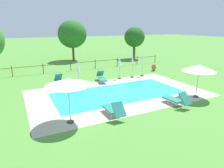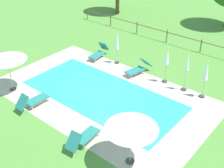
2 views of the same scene
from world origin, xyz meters
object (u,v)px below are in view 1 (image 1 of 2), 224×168
object	(u,v)px
patio_umbrella_open_by_bench	(199,68)
terracotta_urn_near_fence	(154,67)
patio_umbrella_closed_row_mid_west	(78,66)
sun_lounger_north_far	(102,78)
patio_umbrella_closed_row_west	(120,62)
patio_umbrella_closed_row_centre	(133,61)
sun_lounger_north_end	(113,109)
sun_lounger_north_mid	(176,99)
patio_umbrella_closed_row_mid_east	(143,61)
sun_lounger_north_near_steps	(61,82)
patio_umbrella_open_foreground	(68,82)
tree_west_mid	(72,34)
tree_far_west	(134,37)

from	to	relation	value
patio_umbrella_open_by_bench	terracotta_urn_near_fence	distance (m)	8.72
patio_umbrella_closed_row_mid_west	sun_lounger_north_far	bearing A→B (deg)	-8.46
patio_umbrella_closed_row_west	terracotta_urn_near_fence	xyz separation A→B (m)	(5.08, 1.35, -1.21)
patio_umbrella_open_by_bench	patio_umbrella_closed_row_centre	world-z (taller)	patio_umbrella_closed_row_centre
sun_lounger_north_end	patio_umbrella_closed_row_west	distance (m)	8.09
sun_lounger_north_mid	patio_umbrella_closed_row_mid_east	world-z (taller)	patio_umbrella_closed_row_mid_east
patio_umbrella_closed_row_mid_west	patio_umbrella_closed_row_mid_east	distance (m)	6.41
sun_lounger_north_near_steps	patio_umbrella_open_by_bench	world-z (taller)	patio_umbrella_open_by_bench
sun_lounger_north_mid	patio_umbrella_closed_row_west	size ratio (longest dim) A/B	0.82
sun_lounger_north_mid	patio_umbrella_closed_row_mid_east	bearing A→B (deg)	70.93
patio_umbrella_closed_row_mid_west	patio_umbrella_closed_row_mid_east	xyz separation A→B (m)	(6.41, -0.17, 0.01)
patio_umbrella_closed_row_mid_west	patio_umbrella_closed_row_mid_east	size ratio (longest dim) A/B	1.03
patio_umbrella_open_by_bench	terracotta_urn_near_fence	bearing A→B (deg)	71.44
patio_umbrella_open_foreground	patio_umbrella_closed_row_mid_west	world-z (taller)	patio_umbrella_closed_row_mid_west
sun_lounger_north_near_steps	sun_lounger_north_end	distance (m)	6.89
patio_umbrella_closed_row_mid_west	terracotta_urn_near_fence	distance (m)	9.14
terracotta_urn_near_fence	tree_west_mid	bearing A→B (deg)	119.54
patio_umbrella_closed_row_mid_west	tree_far_west	world-z (taller)	tree_far_west
patio_umbrella_closed_row_mid_west	sun_lounger_north_end	bearing A→B (deg)	-92.10
sun_lounger_north_near_steps	patio_umbrella_closed_row_mid_east	distance (m)	8.03
sun_lounger_north_far	patio_umbrella_closed_row_mid_east	xyz separation A→B (m)	(4.41, 0.12, 1.17)
sun_lounger_north_far	patio_umbrella_closed_row_mid_west	world-z (taller)	patio_umbrella_closed_row_mid_west
patio_umbrella_open_by_bench	tree_west_mid	distance (m)	19.06
patio_umbrella_closed_row_west	terracotta_urn_near_fence	world-z (taller)	patio_umbrella_closed_row_west
patio_umbrella_open_foreground	tree_far_west	distance (m)	21.23
sun_lounger_north_end	patio_umbrella_closed_row_centre	bearing A→B (deg)	50.85
tree_west_mid	patio_umbrella_open_foreground	bearing A→B (deg)	-106.71
patio_umbrella_open_by_bench	patio_umbrella_closed_row_centre	xyz separation A→B (m)	(-1.00, 6.68, -0.51)
sun_lounger_north_far	sun_lounger_north_end	size ratio (longest dim) A/B	1.06
tree_far_west	sun_lounger_north_mid	bearing A→B (deg)	-114.55
patio_umbrella_closed_row_centre	patio_umbrella_closed_row_mid_east	xyz separation A→B (m)	(1.15, -0.01, 0.01)
patio_umbrella_open_foreground	patio_umbrella_closed_row_west	size ratio (longest dim) A/B	1.01
sun_lounger_north_far	patio_umbrella_closed_row_west	world-z (taller)	patio_umbrella_closed_row_west
sun_lounger_north_near_steps	terracotta_urn_near_fence	xyz separation A→B (m)	(10.52, 1.43, -0.02)
patio_umbrella_closed_row_mid_east	sun_lounger_north_mid	bearing A→B (deg)	-109.07
sun_lounger_north_far	tree_far_west	size ratio (longest dim) A/B	0.43
sun_lounger_north_far	tree_west_mid	distance (m)	12.63
patio_umbrella_open_foreground	patio_umbrella_closed_row_mid_east	world-z (taller)	patio_umbrella_open_foreground
patio_umbrella_closed_row_mid_west	terracotta_urn_near_fence	world-z (taller)	patio_umbrella_closed_row_mid_west
patio_umbrella_closed_row_mid_west	tree_far_west	size ratio (longest dim) A/B	0.51
sun_lounger_north_mid	patio_umbrella_closed_row_mid_east	xyz separation A→B (m)	(2.47, 7.15, 1.16)
terracotta_urn_near_fence	patio_umbrella_open_foreground	bearing A→B (deg)	-145.56
sun_lounger_north_near_steps	patio_umbrella_closed_row_centre	xyz separation A→B (m)	(6.79, -0.00, 1.15)
patio_umbrella_open_foreground	patio_umbrella_closed_row_mid_west	size ratio (longest dim) A/B	0.99
patio_umbrella_open_by_bench	patio_umbrella_closed_row_mid_east	bearing A→B (deg)	88.67
sun_lounger_north_far	patio_umbrella_open_foreground	distance (m)	8.04
patio_umbrella_open_by_bench	patio_umbrella_closed_row_centre	bearing A→B (deg)	98.48
patio_umbrella_closed_row_centre	tree_west_mid	xyz separation A→B (m)	(-2.28, 12.02, 2.13)
patio_umbrella_closed_row_mid_west	patio_umbrella_closed_row_centre	size ratio (longest dim) A/B	0.99
sun_lounger_north_far	patio_umbrella_open_foreground	world-z (taller)	patio_umbrella_open_foreground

